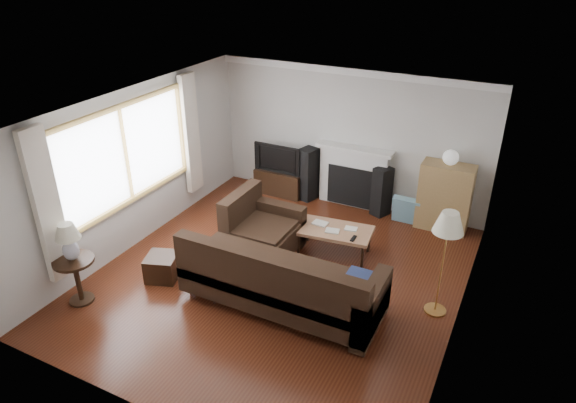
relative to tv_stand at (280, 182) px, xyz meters
The scene contains 17 objects.
room 2.98m from the tv_stand, 63.05° to the right, with size 5.10×5.60×2.54m.
window 3.23m from the tv_stand, 113.59° to the right, with size 0.12×2.74×1.54m, color olive.
curtain_near 4.52m from the tv_stand, 104.98° to the right, with size 0.10×0.35×2.10m, color silver.
curtain_far 2.00m from the tv_stand, 133.73° to the right, with size 0.10×0.35×2.10m, color silver.
fireplace 1.47m from the tv_stand, ahead, with size 1.40×0.26×1.15m, color white.
tv_stand is the anchor object (origin of this frame).
television 0.51m from the tv_stand, ahead, with size 0.95×0.12×0.55m, color black.
speaker_left 0.63m from the tv_stand, ahead, with size 0.28×0.33×1.00m, color black.
speaker_right 2.01m from the tv_stand, ahead, with size 0.25×0.30×0.90m, color black.
bookshelf 3.10m from the tv_stand, ahead, with size 0.85×0.40×1.17m, color #9A7847.
globe_lamp 3.26m from the tv_stand, ahead, with size 0.25×0.25×0.25m, color white.
sectional_sofa 3.47m from the tv_stand, 62.17° to the right, with size 2.89×2.11×0.93m, color black.
coffee_table 2.35m from the tv_stand, 41.79° to the right, with size 1.15×0.63×0.45m, color #A16F4D.
footstool 3.28m from the tv_stand, 93.98° to the right, with size 0.43×0.43×0.36m, color black.
floor_lamp 4.19m from the tv_stand, 32.94° to the right, with size 0.38×0.38×1.49m, color #BC8341.
side_table 4.30m from the tv_stand, 101.80° to the right, with size 0.54×0.54×0.67m, color black.
table_lamp 4.35m from the tv_stand, 101.80° to the right, with size 0.32×0.32×0.52m, color silver.
Camera 1 is at (2.90, -5.48, 4.40)m, focal length 32.00 mm.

